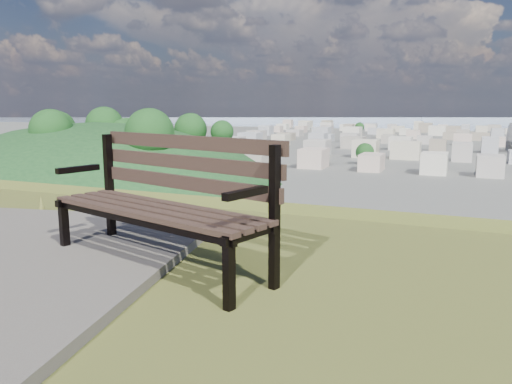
% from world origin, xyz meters
% --- Properties ---
extents(park_bench, '(2.08, 1.16, 1.04)m').
position_xyz_m(park_bench, '(-1.32, 1.80, 25.59)').
color(park_bench, '#3C2B22').
rests_on(park_bench, hilltop_mesa).
extents(green_wooded_hill, '(156.04, 124.83, 78.02)m').
position_xyz_m(green_wooded_hill, '(-119.99, 139.05, 0.12)').
color(green_wooded_hill, '#15391A').
rests_on(green_wooded_hill, ground).
extents(city_blocks, '(395.00, 361.00, 7.00)m').
position_xyz_m(city_blocks, '(0.00, 394.44, 3.50)').
color(city_blocks, beige).
rests_on(city_blocks, ground).
extents(city_trees, '(406.52, 387.20, 9.98)m').
position_xyz_m(city_trees, '(-26.39, 319.00, 4.83)').
color(city_trees, '#302518').
rests_on(city_trees, ground).
extents(bay_water, '(2400.00, 700.00, 0.12)m').
position_xyz_m(bay_water, '(0.00, 900.00, 0.00)').
color(bay_water, '#92A5BA').
rests_on(bay_water, ground).
extents(far_hills, '(2050.00, 340.00, 60.00)m').
position_xyz_m(far_hills, '(-60.92, 1402.93, 25.47)').
color(far_hills, '#A2B2C9').
rests_on(far_hills, ground).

